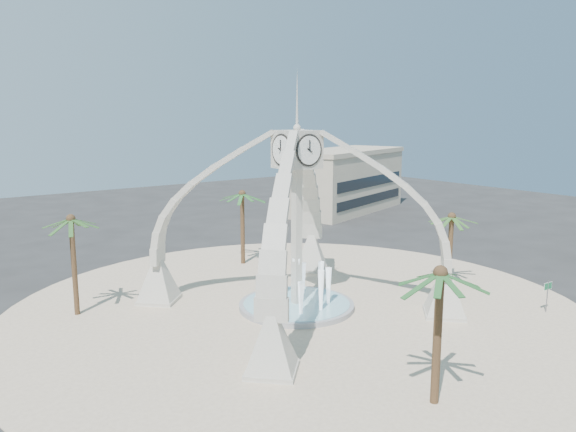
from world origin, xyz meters
TOP-DOWN VIEW (x-y plane):
  - ground at (0.00, 0.00)m, footprint 140.00×140.00m
  - plaza at (0.00, 0.00)m, footprint 40.00×40.00m
  - clock_tower at (-0.00, -0.00)m, footprint 17.94×17.94m
  - fountain at (0.00, 0.00)m, footprint 8.00×8.00m
  - building_ne at (30.00, 28.00)m, footprint 21.87×14.17m
  - palm_east at (12.68, -3.09)m, footprint 4.30×4.30m
  - palm_west at (-12.63, 7.82)m, footprint 4.57×4.57m
  - palm_north at (3.36, 12.31)m, footprint 5.06×5.06m
  - palm_south at (-2.79, -14.19)m, footprint 5.25×5.25m
  - street_sign at (13.08, -10.86)m, footprint 0.83×0.11m

SIDE VIEW (x-z plane):
  - ground at x=0.00m, z-range 0.00..0.00m
  - plaza at x=0.00m, z-range 0.00..0.06m
  - fountain at x=0.00m, z-range -1.52..2.10m
  - street_sign at x=13.08m, z-range 0.49..2.76m
  - building_ne at x=30.00m, z-range 0.01..8.61m
  - palm_east at x=12.68m, z-range 2.35..8.68m
  - palm_south at x=-2.79m, z-range 2.67..9.80m
  - palm_north at x=3.36m, z-range 2.73..9.90m
  - palm_west at x=-12.63m, z-range 2.83..10.14m
  - clock_tower at x=0.00m, z-range -1.66..14.64m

